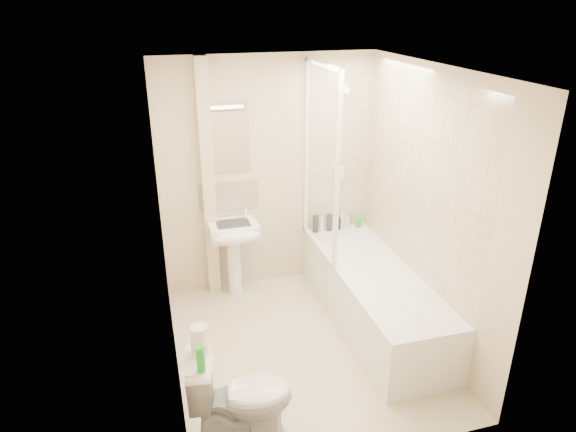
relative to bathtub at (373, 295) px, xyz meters
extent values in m
plane|color=beige|center=(-0.75, -0.20, -0.29)|extent=(2.50, 2.50, 0.00)
cube|color=beige|center=(-0.75, 1.05, 0.91)|extent=(2.20, 0.02, 2.40)
cube|color=beige|center=(-1.85, -0.20, 0.91)|extent=(0.02, 2.50, 2.40)
cube|color=beige|center=(0.35, -0.20, 0.91)|extent=(0.02, 2.50, 2.40)
cube|color=white|center=(-0.75, -0.20, 2.11)|extent=(2.20, 2.50, 0.02)
cube|color=beige|center=(0.00, 1.04, 1.14)|extent=(0.70, 0.01, 1.75)
cube|color=beige|center=(0.34, 0.00, 1.14)|extent=(0.01, 2.10, 1.75)
cube|color=beige|center=(-1.37, 0.99, 0.91)|extent=(0.12, 0.12, 2.40)
cube|color=beige|center=(-1.17, 1.04, 0.74)|extent=(0.60, 0.02, 0.30)
cube|color=white|center=(-1.17, 1.04, 1.29)|extent=(0.46, 0.01, 0.60)
cube|color=silver|center=(-1.17, 1.02, 1.66)|extent=(0.42, 0.07, 0.07)
cube|color=white|center=(0.00, 0.00, -0.01)|extent=(0.70, 2.10, 0.55)
cube|color=white|center=(0.00, 0.00, 0.21)|extent=(0.56, 1.96, 0.05)
cube|color=white|center=(-0.35, 0.60, 1.16)|extent=(0.01, 0.90, 1.80)
cube|color=white|center=(-0.35, 1.03, 1.16)|extent=(0.04, 0.04, 1.80)
cube|color=white|center=(-0.35, 0.15, 1.16)|extent=(0.04, 0.04, 1.80)
cube|color=white|center=(-0.35, 0.60, 2.04)|extent=(0.04, 0.90, 0.04)
cube|color=white|center=(-0.35, 0.60, 0.28)|extent=(0.04, 0.90, 0.03)
cylinder|color=white|center=(0.00, 1.02, 1.26)|extent=(0.02, 0.02, 0.90)
cylinder|color=white|center=(0.00, 1.02, 0.81)|extent=(0.05, 0.05, 0.02)
cylinder|color=white|center=(0.00, 1.02, 1.71)|extent=(0.05, 0.05, 0.02)
cylinder|color=white|center=(0.00, 0.95, 1.74)|extent=(0.08, 0.11, 0.11)
cube|color=white|center=(0.00, 1.01, 0.88)|extent=(0.10, 0.05, 0.14)
cylinder|color=white|center=(-0.02, 0.99, 1.31)|extent=(0.01, 0.13, 0.84)
cylinder|color=white|center=(-1.17, 0.88, 0.03)|extent=(0.14, 0.14, 0.64)
cube|color=white|center=(-1.17, 0.85, 0.44)|extent=(0.48, 0.37, 0.15)
ellipsoid|color=white|center=(-1.17, 0.68, 0.44)|extent=(0.48, 0.20, 0.15)
cube|color=silver|center=(-1.17, 0.85, 0.50)|extent=(0.33, 0.24, 0.04)
cylinder|color=white|center=(-1.32, 0.96, 0.56)|extent=(0.03, 0.03, 0.10)
cylinder|color=white|center=(-1.01, 0.96, 0.56)|extent=(0.03, 0.03, 0.10)
sphere|color=white|center=(-1.32, 0.96, 0.61)|extent=(0.04, 0.04, 0.04)
sphere|color=white|center=(-1.01, 0.96, 0.61)|extent=(0.04, 0.04, 0.04)
cylinder|color=black|center=(-0.26, 0.96, 0.35)|extent=(0.06, 0.06, 0.18)
cylinder|color=white|center=(-0.19, 0.96, 0.34)|extent=(0.05, 0.05, 0.15)
cylinder|color=black|center=(-0.10, 0.96, 0.35)|extent=(0.06, 0.06, 0.18)
cylinder|color=navy|center=(0.00, 0.96, 0.33)|extent=(0.05, 0.05, 0.13)
cylinder|color=beige|center=(0.05, 0.96, 0.36)|extent=(0.06, 0.06, 0.19)
cylinder|color=silver|center=(0.10, 0.96, 0.33)|extent=(0.05, 0.05, 0.13)
cylinder|color=green|center=(0.24, 0.96, 0.31)|extent=(0.06, 0.06, 0.10)
imported|color=white|center=(-1.47, -1.05, 0.07)|extent=(0.55, 0.79, 0.71)
cylinder|color=white|center=(-1.71, -0.95, 0.47)|extent=(0.12, 0.12, 0.09)
cylinder|color=white|center=(-1.71, -0.94, 0.56)|extent=(0.11, 0.11, 0.10)
cylinder|color=green|center=(-1.73, -1.14, 0.51)|extent=(0.05, 0.05, 0.18)
camera|label=1|loc=(-1.90, -3.77, 2.58)|focal=32.00mm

